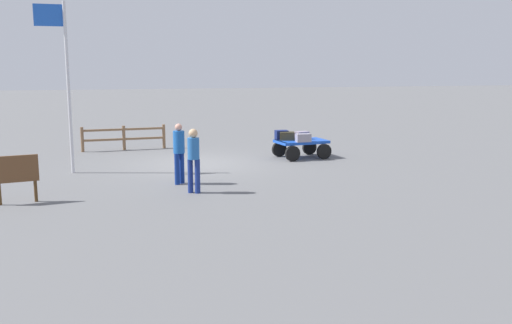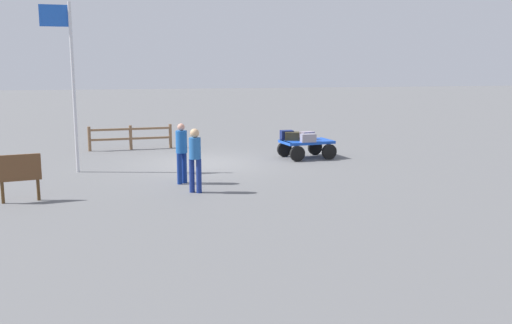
{
  "view_description": "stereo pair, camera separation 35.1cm",
  "coord_description": "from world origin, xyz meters",
  "px_view_note": "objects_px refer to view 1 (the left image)",
  "views": [
    {
      "loc": [
        2.69,
        18.8,
        3.33
      ],
      "look_at": [
        -0.54,
        6.0,
        1.04
      ],
      "focal_mm": 39.63,
      "sensor_mm": 36.0,
      "label": 1
    },
    {
      "loc": [
        2.35,
        18.88,
        3.33
      ],
      "look_at": [
        -0.54,
        6.0,
        1.04
      ],
      "focal_mm": 39.63,
      "sensor_mm": 36.0,
      "label": 2
    }
  ],
  "objects_px": {
    "luggage_cart": "(301,145)",
    "flagpole": "(64,72)",
    "worker_trailing": "(179,150)",
    "signboard": "(16,172)",
    "suitcase_dark": "(282,135)",
    "suitcase_grey": "(303,138)",
    "worker_lead": "(194,156)",
    "suitcase_navy": "(302,135)",
    "suitcase_maroon": "(287,136)"
  },
  "relations": [
    {
      "from": "suitcase_navy",
      "to": "signboard",
      "type": "xyz_separation_m",
      "value": [
        8.91,
        4.94,
        -0.02
      ]
    },
    {
      "from": "suitcase_dark",
      "to": "suitcase_grey",
      "type": "xyz_separation_m",
      "value": [
        -0.55,
        0.82,
        -0.02
      ]
    },
    {
      "from": "suitcase_navy",
      "to": "suitcase_maroon",
      "type": "bearing_deg",
      "value": 5.91
    },
    {
      "from": "suitcase_dark",
      "to": "flagpole",
      "type": "height_order",
      "value": "flagpole"
    },
    {
      "from": "worker_lead",
      "to": "luggage_cart",
      "type": "bearing_deg",
      "value": -134.08
    },
    {
      "from": "suitcase_maroon",
      "to": "suitcase_dark",
      "type": "relative_size",
      "value": 1.29
    },
    {
      "from": "worker_lead",
      "to": "signboard",
      "type": "height_order",
      "value": "worker_lead"
    },
    {
      "from": "signboard",
      "to": "suitcase_dark",
      "type": "bearing_deg",
      "value": -148.06
    },
    {
      "from": "worker_lead",
      "to": "flagpole",
      "type": "bearing_deg",
      "value": -47.59
    },
    {
      "from": "suitcase_maroon",
      "to": "worker_lead",
      "type": "bearing_deg",
      "value": 49.97
    },
    {
      "from": "suitcase_navy",
      "to": "worker_trailing",
      "type": "bearing_deg",
      "value": 36.85
    },
    {
      "from": "luggage_cart",
      "to": "signboard",
      "type": "height_order",
      "value": "signboard"
    },
    {
      "from": "luggage_cart",
      "to": "signboard",
      "type": "distance_m",
      "value": 10.01
    },
    {
      "from": "flagpole",
      "to": "suitcase_grey",
      "type": "bearing_deg",
      "value": -176.1
    },
    {
      "from": "suitcase_grey",
      "to": "suitcase_navy",
      "type": "distance_m",
      "value": 0.67
    },
    {
      "from": "luggage_cart",
      "to": "suitcase_grey",
      "type": "bearing_deg",
      "value": 81.03
    },
    {
      "from": "suitcase_maroon",
      "to": "worker_trailing",
      "type": "bearing_deg",
      "value": 39.96
    },
    {
      "from": "worker_lead",
      "to": "signboard",
      "type": "relative_size",
      "value": 1.44
    },
    {
      "from": "suitcase_grey",
      "to": "luggage_cart",
      "type": "bearing_deg",
      "value": -98.97
    },
    {
      "from": "suitcase_navy",
      "to": "worker_trailing",
      "type": "height_order",
      "value": "worker_trailing"
    },
    {
      "from": "luggage_cart",
      "to": "suitcase_maroon",
      "type": "height_order",
      "value": "suitcase_maroon"
    },
    {
      "from": "suitcase_maroon",
      "to": "suitcase_grey",
      "type": "bearing_deg",
      "value": 125.2
    },
    {
      "from": "suitcase_dark",
      "to": "suitcase_grey",
      "type": "height_order",
      "value": "suitcase_dark"
    },
    {
      "from": "worker_lead",
      "to": "flagpole",
      "type": "xyz_separation_m",
      "value": [
        3.36,
        -3.68,
        2.12
      ]
    },
    {
      "from": "suitcase_navy",
      "to": "worker_lead",
      "type": "distance_m",
      "value": 6.71
    },
    {
      "from": "luggage_cart",
      "to": "suitcase_dark",
      "type": "xyz_separation_m",
      "value": [
        0.62,
        -0.37,
        0.35
      ]
    },
    {
      "from": "suitcase_grey",
      "to": "suitcase_dark",
      "type": "bearing_deg",
      "value": -56.18
    },
    {
      "from": "suitcase_dark",
      "to": "flagpole",
      "type": "xyz_separation_m",
      "value": [
        7.26,
        1.35,
        2.28
      ]
    },
    {
      "from": "suitcase_maroon",
      "to": "suitcase_navy",
      "type": "bearing_deg",
      "value": -174.09
    },
    {
      "from": "suitcase_navy",
      "to": "suitcase_dark",
      "type": "bearing_deg",
      "value": -13.41
    },
    {
      "from": "luggage_cart",
      "to": "suitcase_navy",
      "type": "distance_m",
      "value": 0.39
    },
    {
      "from": "suitcase_maroon",
      "to": "signboard",
      "type": "relative_size",
      "value": 0.5
    },
    {
      "from": "suitcase_dark",
      "to": "suitcase_navy",
      "type": "bearing_deg",
      "value": 166.59
    },
    {
      "from": "signboard",
      "to": "luggage_cart",
      "type": "bearing_deg",
      "value": -151.73
    },
    {
      "from": "suitcase_navy",
      "to": "worker_trailing",
      "type": "distance_m",
      "value": 6.07
    },
    {
      "from": "suitcase_dark",
      "to": "suitcase_navy",
      "type": "distance_m",
      "value": 0.74
    },
    {
      "from": "suitcase_dark",
      "to": "suitcase_grey",
      "type": "distance_m",
      "value": 0.98
    },
    {
      "from": "flagpole",
      "to": "signboard",
      "type": "xyz_separation_m",
      "value": [
        0.93,
        3.76,
        -2.33
      ]
    },
    {
      "from": "signboard",
      "to": "worker_lead",
      "type": "bearing_deg",
      "value": -179.03
    },
    {
      "from": "worker_trailing",
      "to": "flagpole",
      "type": "distance_m",
      "value": 4.5
    },
    {
      "from": "luggage_cart",
      "to": "flagpole",
      "type": "distance_m",
      "value": 8.37
    },
    {
      "from": "suitcase_dark",
      "to": "suitcase_grey",
      "type": "relative_size",
      "value": 0.88
    },
    {
      "from": "flagpole",
      "to": "worker_lead",
      "type": "bearing_deg",
      "value": 132.41
    },
    {
      "from": "worker_trailing",
      "to": "luggage_cart",
      "type": "bearing_deg",
      "value": -144.11
    },
    {
      "from": "suitcase_grey",
      "to": "signboard",
      "type": "height_order",
      "value": "signboard"
    },
    {
      "from": "flagpole",
      "to": "signboard",
      "type": "relative_size",
      "value": 4.4
    },
    {
      "from": "signboard",
      "to": "worker_trailing",
      "type": "bearing_deg",
      "value": -162.26
    },
    {
      "from": "luggage_cart",
      "to": "flagpole",
      "type": "height_order",
      "value": "flagpole"
    },
    {
      "from": "luggage_cart",
      "to": "flagpole",
      "type": "xyz_separation_m",
      "value": [
        7.88,
        0.98,
        2.63
      ]
    },
    {
      "from": "suitcase_maroon",
      "to": "flagpole",
      "type": "distance_m",
      "value": 7.83
    }
  ]
}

